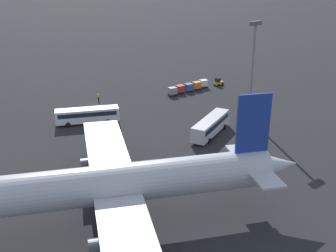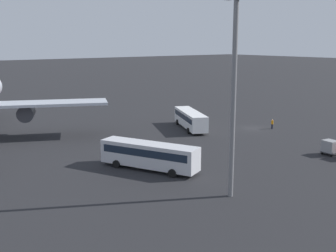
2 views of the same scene
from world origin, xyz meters
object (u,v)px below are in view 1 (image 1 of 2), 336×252
(baggage_tug, at_px, (218,82))
(worker_person, at_px, (98,97))
(cargo_cart_red, at_px, (180,89))
(cargo_cart_blue, at_px, (189,87))
(shuttle_bus_near, at_px, (87,114))
(cargo_cart_orange, at_px, (197,85))
(airplane, at_px, (103,186))
(cargo_cart_grey, at_px, (172,91))
(cargo_cart_white, at_px, (204,83))
(shuttle_bus_far, at_px, (211,125))

(baggage_tug, distance_m, worker_person, 32.54)
(cargo_cart_red, bearing_deg, baggage_tug, 176.33)
(baggage_tug, distance_m, cargo_cart_blue, 9.88)
(shuttle_bus_near, distance_m, cargo_cart_red, 28.30)
(baggage_tug, xyz_separation_m, cargo_cart_red, (12.52, -0.80, 0.25))
(cargo_cart_orange, distance_m, cargo_cart_red, 5.34)
(worker_person, xyz_separation_m, cargo_cart_blue, (-21.60, 7.69, 0.32))
(baggage_tug, bearing_deg, cargo_cart_orange, -6.93)
(airplane, bearing_deg, cargo_cart_grey, -112.49)
(cargo_cart_white, bearing_deg, cargo_cart_red, 0.63)
(cargo_cart_blue, bearing_deg, cargo_cart_orange, 179.13)
(cargo_cart_blue, distance_m, cargo_cart_red, 2.67)
(cargo_cart_red, bearing_deg, cargo_cart_orange, 177.93)
(airplane, bearing_deg, cargo_cart_blue, -115.87)
(cargo_cart_blue, bearing_deg, baggage_tug, 176.22)
(cargo_cart_white, bearing_deg, cargo_cart_blue, 2.58)
(cargo_cart_white, bearing_deg, worker_person, -15.47)
(shuttle_bus_near, bearing_deg, baggage_tug, -150.50)
(cargo_cart_grey, bearing_deg, shuttle_bus_near, 8.51)
(shuttle_bus_near, xyz_separation_m, cargo_cart_white, (-35.99, -4.15, -0.70))
(worker_person, relative_size, cargo_cart_grey, 0.80)
(shuttle_bus_far, bearing_deg, cargo_cart_blue, -146.46)
(baggage_tug, distance_m, cargo_cart_grey, 15.20)
(baggage_tug, height_order, cargo_cart_white, baggage_tug)
(shuttle_bus_near, xyz_separation_m, baggage_tug, (-40.52, -3.26, -0.95))
(cargo_cart_orange, relative_size, cargo_cart_red, 1.00)
(shuttle_bus_near, bearing_deg, cargo_cart_blue, -147.83)
(cargo_cart_blue, bearing_deg, cargo_cart_grey, 1.31)
(shuttle_bus_near, distance_m, worker_person, 14.76)
(cargo_cart_orange, bearing_deg, shuttle_bus_near, 6.62)
(shuttle_bus_far, xyz_separation_m, cargo_cart_blue, (-15.04, -23.86, -0.79))
(worker_person, bearing_deg, cargo_cart_orange, 162.32)
(cargo_cart_red, height_order, cargo_cart_grey, same)
(airplane, bearing_deg, shuttle_bus_near, -89.85)
(airplane, relative_size, cargo_cart_red, 22.52)
(shuttle_bus_far, distance_m, worker_person, 32.24)
(cargo_cart_blue, height_order, cargo_cart_red, same)
(worker_person, distance_m, cargo_cart_white, 27.95)
(airplane, height_order, cargo_cart_red, airplane)
(shuttle_bus_far, xyz_separation_m, cargo_cart_white, (-20.38, -24.10, -0.79))
(cargo_cart_grey, bearing_deg, cargo_cart_orange, -179.42)
(shuttle_bus_near, bearing_deg, cargo_cart_grey, -146.60)
(cargo_cart_orange, bearing_deg, cargo_cart_red, -2.07)
(shuttle_bus_far, bearing_deg, baggage_tug, -161.24)
(airplane, height_order, shuttle_bus_far, airplane)
(shuttle_bus_far, height_order, cargo_cart_grey, shuttle_bus_far)
(cargo_cart_blue, xyz_separation_m, cargo_cart_red, (2.67, -0.15, 0.00))
(shuttle_bus_near, bearing_deg, airplane, 90.15)
(shuttle_bus_near, height_order, cargo_cart_grey, shuttle_bus_near)
(cargo_cart_grey, bearing_deg, airplane, 42.62)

